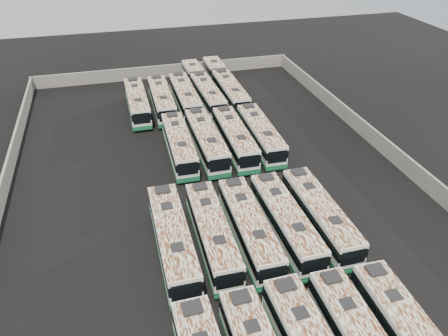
# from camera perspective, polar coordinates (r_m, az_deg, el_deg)

# --- Properties ---
(ground) EXTENTS (140.00, 140.00, 0.00)m
(ground) POSITION_cam_1_polar(r_m,az_deg,el_deg) (48.65, -1.13, -2.71)
(ground) COLOR black
(ground) RESTS_ON ground
(perimeter_wall) EXTENTS (45.20, 73.20, 2.20)m
(perimeter_wall) POSITION_cam_1_polar(r_m,az_deg,el_deg) (48.03, -1.14, -1.63)
(perimeter_wall) COLOR slate
(perimeter_wall) RESTS_ON ground
(bus_midfront_far_left) EXTENTS (2.82, 13.10, 3.69)m
(bus_midfront_far_left) POSITION_cam_1_polar(r_m,az_deg,el_deg) (39.43, -6.70, -9.23)
(bus_midfront_far_left) COLOR silver
(bus_midfront_far_left) RESTS_ON ground
(bus_midfront_left) EXTENTS (2.86, 12.60, 3.54)m
(bus_midfront_left) POSITION_cam_1_polar(r_m,az_deg,el_deg) (39.94, -1.54, -8.48)
(bus_midfront_left) COLOR silver
(bus_midfront_left) RESTS_ON ground
(bus_midfront_center) EXTENTS (2.84, 12.72, 3.58)m
(bus_midfront_center) POSITION_cam_1_polar(r_m,az_deg,el_deg) (40.51, 3.30, -7.81)
(bus_midfront_center) COLOR silver
(bus_midfront_center) RESTS_ON ground
(bus_midfront_right) EXTENTS (2.79, 12.70, 3.57)m
(bus_midfront_right) POSITION_cam_1_polar(r_m,az_deg,el_deg) (41.56, 8.01, -6.92)
(bus_midfront_right) COLOR silver
(bus_midfront_right) RESTS_ON ground
(bus_midfront_far_right) EXTENTS (2.69, 12.68, 3.57)m
(bus_midfront_far_right) POSITION_cam_1_polar(r_m,az_deg,el_deg) (42.90, 12.38, -6.02)
(bus_midfront_far_right) COLOR silver
(bus_midfront_far_right) RESTS_ON ground
(bus_midback_left) EXTENTS (2.94, 12.69, 3.56)m
(bus_midback_left) POSITION_cam_1_polar(r_m,az_deg,el_deg) (53.76, -5.89, 3.08)
(bus_midback_left) COLOR silver
(bus_midback_left) RESTS_ON ground
(bus_midback_center) EXTENTS (2.85, 13.09, 3.69)m
(bus_midback_center) POSITION_cam_1_polar(r_m,az_deg,el_deg) (54.23, -2.34, 3.58)
(bus_midback_center) COLOR silver
(bus_midback_center) RESTS_ON ground
(bus_midback_right) EXTENTS (2.94, 12.93, 3.63)m
(bus_midback_right) POSITION_cam_1_polar(r_m,az_deg,el_deg) (54.89, 1.41, 3.94)
(bus_midback_right) COLOR silver
(bus_midback_right) RESTS_ON ground
(bus_midback_far_right) EXTENTS (3.00, 12.84, 3.60)m
(bus_midback_far_right) POSITION_cam_1_polar(r_m,az_deg,el_deg) (55.96, 4.77, 4.40)
(bus_midback_far_right) COLOR silver
(bus_midback_far_right) RESTS_ON ground
(bus_back_far_left) EXTENTS (2.69, 12.74, 3.59)m
(bus_back_far_left) POSITION_cam_1_polar(r_m,az_deg,el_deg) (66.12, -11.26, 8.41)
(bus_back_far_left) COLOR silver
(bus_back_far_left) RESTS_ON ground
(bus_back_left) EXTENTS (2.93, 12.90, 3.63)m
(bus_back_left) POSITION_cam_1_polar(r_m,az_deg,el_deg) (66.32, -8.14, 8.80)
(bus_back_left) COLOR silver
(bus_back_left) RESTS_ON ground
(bus_back_center) EXTENTS (2.85, 13.06, 3.68)m
(bus_back_center) POSITION_cam_1_polar(r_m,az_deg,el_deg) (66.91, -5.12, 9.24)
(bus_back_center) COLOR silver
(bus_back_center) RESTS_ON ground
(bus_back_right) EXTENTS (3.05, 19.46, 3.52)m
(bus_back_right) POSITION_cam_1_polar(r_m,az_deg,el_deg) (70.48, -2.82, 10.48)
(bus_back_right) COLOR silver
(bus_back_right) RESTS_ON ground
(bus_back_far_right) EXTENTS (2.88, 19.98, 3.62)m
(bus_back_far_right) POSITION_cam_1_polar(r_m,az_deg,el_deg) (71.40, 0.08, 10.85)
(bus_back_far_right) COLOR silver
(bus_back_far_right) RESTS_ON ground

